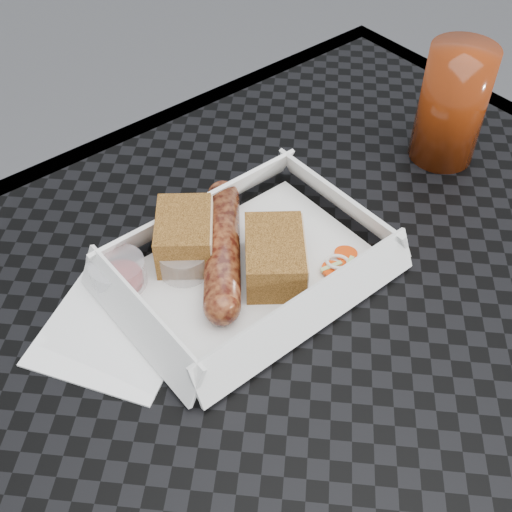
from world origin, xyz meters
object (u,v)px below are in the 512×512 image
(food_tray, at_px, (249,271))
(drink_glass, at_px, (452,105))
(bratwurst, at_px, (223,247))
(patio_table, at_px, (360,386))

(food_tray, bearing_deg, drink_glass, 0.71)
(bratwurst, relative_size, drink_glass, 1.12)
(food_tray, relative_size, drink_glass, 1.69)
(bratwurst, bearing_deg, food_tray, -66.66)
(patio_table, relative_size, bratwurst, 5.51)
(patio_table, bearing_deg, bratwurst, 106.22)
(patio_table, distance_m, food_tray, 0.15)
(bratwurst, bearing_deg, drink_glass, -4.35)
(patio_table, height_order, bratwurst, bratwurst)
(patio_table, bearing_deg, drink_glass, 27.58)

